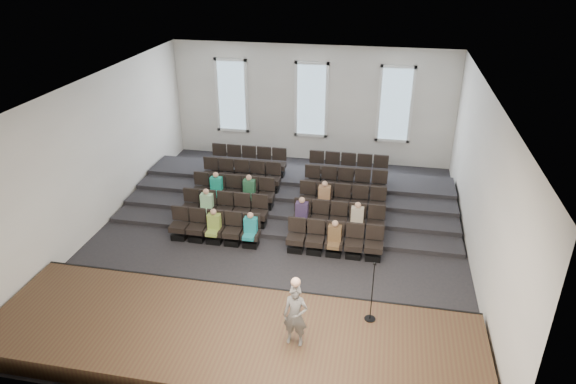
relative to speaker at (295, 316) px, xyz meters
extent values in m
plane|color=black|center=(-1.55, 5.18, -1.27)|extent=(14.00, 14.00, 0.00)
cube|color=white|center=(-1.55, 5.18, 3.74)|extent=(12.00, 14.00, 0.02)
cube|color=white|center=(-1.55, 12.20, 1.23)|extent=(12.00, 0.04, 5.00)
cube|color=white|center=(-1.55, -1.84, 1.23)|extent=(12.00, 0.04, 5.00)
cube|color=white|center=(-7.57, 5.18, 1.23)|extent=(0.04, 14.00, 5.00)
cube|color=white|center=(4.47, 5.18, 1.23)|extent=(0.04, 14.00, 5.00)
cube|color=#43311D|center=(-1.55, 0.08, -1.02)|extent=(11.80, 3.60, 0.50)
cube|color=black|center=(-1.55, 1.85, -1.02)|extent=(11.80, 0.06, 0.52)
cube|color=black|center=(-1.55, 7.51, -1.19)|extent=(11.80, 4.80, 0.15)
cube|color=black|center=(-1.55, 8.03, -1.12)|extent=(11.80, 3.75, 0.30)
cube|color=black|center=(-1.55, 8.56, -1.04)|extent=(11.80, 2.70, 0.45)
cube|color=black|center=(-1.55, 9.08, -0.97)|extent=(11.80, 1.65, 0.60)
cube|color=black|center=(-4.67, 4.58, -1.17)|extent=(0.47, 0.43, 0.20)
cube|color=black|center=(-4.67, 4.58, -0.86)|extent=(0.55, 0.50, 0.19)
cube|color=black|center=(-4.67, 4.79, -0.45)|extent=(0.55, 0.08, 0.50)
cube|color=black|center=(-4.07, 4.58, -1.17)|extent=(0.47, 0.43, 0.20)
cube|color=black|center=(-4.07, 4.58, -0.86)|extent=(0.55, 0.50, 0.19)
cube|color=black|center=(-4.07, 4.79, -0.45)|extent=(0.55, 0.08, 0.50)
cube|color=black|center=(-3.47, 4.58, -1.17)|extent=(0.47, 0.43, 0.20)
cube|color=black|center=(-3.47, 4.58, -0.86)|extent=(0.55, 0.50, 0.19)
cube|color=black|center=(-3.47, 4.79, -0.45)|extent=(0.55, 0.08, 0.50)
cube|color=black|center=(-2.87, 4.58, -1.17)|extent=(0.47, 0.43, 0.20)
cube|color=black|center=(-2.87, 4.58, -0.86)|extent=(0.55, 0.50, 0.19)
cube|color=black|center=(-2.87, 4.79, -0.45)|extent=(0.55, 0.08, 0.50)
cube|color=black|center=(-2.27, 4.58, -1.17)|extent=(0.47, 0.43, 0.20)
cube|color=black|center=(-2.27, 4.58, -0.86)|extent=(0.55, 0.50, 0.19)
cube|color=black|center=(-2.27, 4.79, -0.45)|extent=(0.55, 0.08, 0.50)
cube|color=black|center=(-0.82, 4.58, -1.17)|extent=(0.47, 0.43, 0.20)
cube|color=black|center=(-0.82, 4.58, -0.86)|extent=(0.55, 0.50, 0.19)
cube|color=black|center=(-0.82, 4.79, -0.45)|extent=(0.55, 0.08, 0.50)
cube|color=black|center=(-0.22, 4.58, -1.17)|extent=(0.47, 0.43, 0.20)
cube|color=black|center=(-0.22, 4.58, -0.86)|extent=(0.55, 0.50, 0.19)
cube|color=black|center=(-0.22, 4.79, -0.45)|extent=(0.55, 0.08, 0.50)
cube|color=black|center=(0.38, 4.58, -1.17)|extent=(0.47, 0.43, 0.20)
cube|color=black|center=(0.38, 4.58, -0.86)|extent=(0.55, 0.50, 0.19)
cube|color=black|center=(0.38, 4.79, -0.45)|extent=(0.55, 0.08, 0.50)
cube|color=black|center=(0.98, 4.58, -1.17)|extent=(0.47, 0.43, 0.20)
cube|color=black|center=(0.98, 4.58, -0.86)|extent=(0.55, 0.50, 0.19)
cube|color=black|center=(0.98, 4.79, -0.45)|extent=(0.55, 0.08, 0.50)
cube|color=black|center=(1.58, 4.58, -1.17)|extent=(0.47, 0.43, 0.20)
cube|color=black|center=(1.58, 4.58, -0.86)|extent=(0.55, 0.50, 0.19)
cube|color=black|center=(1.58, 4.79, -0.45)|extent=(0.55, 0.08, 0.50)
cube|color=black|center=(-4.67, 5.63, -1.02)|extent=(0.47, 0.43, 0.20)
cube|color=black|center=(-4.67, 5.63, -0.71)|extent=(0.55, 0.50, 0.19)
cube|color=black|center=(-4.67, 5.84, -0.30)|extent=(0.55, 0.08, 0.50)
cube|color=black|center=(-4.07, 5.63, -1.02)|extent=(0.47, 0.43, 0.20)
cube|color=black|center=(-4.07, 5.63, -0.71)|extent=(0.55, 0.50, 0.19)
cube|color=black|center=(-4.07, 5.84, -0.30)|extent=(0.55, 0.08, 0.50)
cube|color=black|center=(-3.47, 5.63, -1.02)|extent=(0.47, 0.43, 0.20)
cube|color=black|center=(-3.47, 5.63, -0.71)|extent=(0.55, 0.50, 0.19)
cube|color=black|center=(-3.47, 5.84, -0.30)|extent=(0.55, 0.08, 0.50)
cube|color=black|center=(-2.87, 5.63, -1.02)|extent=(0.47, 0.43, 0.20)
cube|color=black|center=(-2.87, 5.63, -0.71)|extent=(0.55, 0.50, 0.19)
cube|color=black|center=(-2.87, 5.84, -0.30)|extent=(0.55, 0.08, 0.50)
cube|color=black|center=(-2.27, 5.63, -1.02)|extent=(0.47, 0.43, 0.20)
cube|color=black|center=(-2.27, 5.63, -0.71)|extent=(0.55, 0.50, 0.19)
cube|color=black|center=(-2.27, 5.84, -0.30)|extent=(0.55, 0.08, 0.50)
cube|color=black|center=(-0.82, 5.63, -1.02)|extent=(0.47, 0.43, 0.20)
cube|color=black|center=(-0.82, 5.63, -0.71)|extent=(0.55, 0.50, 0.19)
cube|color=black|center=(-0.82, 5.84, -0.30)|extent=(0.55, 0.08, 0.50)
cube|color=black|center=(-0.22, 5.63, -1.02)|extent=(0.47, 0.43, 0.20)
cube|color=black|center=(-0.22, 5.63, -0.71)|extent=(0.55, 0.50, 0.19)
cube|color=black|center=(-0.22, 5.84, -0.30)|extent=(0.55, 0.08, 0.50)
cube|color=black|center=(0.38, 5.63, -1.02)|extent=(0.47, 0.43, 0.20)
cube|color=black|center=(0.38, 5.63, -0.71)|extent=(0.55, 0.50, 0.19)
cube|color=black|center=(0.38, 5.84, -0.30)|extent=(0.55, 0.08, 0.50)
cube|color=black|center=(0.98, 5.63, -1.02)|extent=(0.47, 0.43, 0.20)
cube|color=black|center=(0.98, 5.63, -0.71)|extent=(0.55, 0.50, 0.19)
cube|color=black|center=(0.98, 5.84, -0.30)|extent=(0.55, 0.08, 0.50)
cube|color=black|center=(1.58, 5.63, -1.02)|extent=(0.47, 0.43, 0.20)
cube|color=black|center=(1.58, 5.63, -0.71)|extent=(0.55, 0.50, 0.19)
cube|color=black|center=(1.58, 5.84, -0.30)|extent=(0.55, 0.08, 0.50)
cube|color=black|center=(-4.67, 6.68, -0.87)|extent=(0.47, 0.42, 0.20)
cube|color=black|center=(-4.67, 6.68, -0.56)|extent=(0.55, 0.50, 0.19)
cube|color=black|center=(-4.67, 6.89, -0.15)|extent=(0.55, 0.08, 0.50)
cube|color=black|center=(-4.07, 6.68, -0.87)|extent=(0.47, 0.42, 0.20)
cube|color=black|center=(-4.07, 6.68, -0.56)|extent=(0.55, 0.50, 0.19)
cube|color=black|center=(-4.07, 6.89, -0.15)|extent=(0.55, 0.08, 0.50)
cube|color=black|center=(-3.47, 6.68, -0.87)|extent=(0.47, 0.42, 0.20)
cube|color=black|center=(-3.47, 6.68, -0.56)|extent=(0.55, 0.50, 0.19)
cube|color=black|center=(-3.47, 6.89, -0.15)|extent=(0.55, 0.08, 0.50)
cube|color=black|center=(-2.87, 6.68, -0.87)|extent=(0.47, 0.42, 0.20)
cube|color=black|center=(-2.87, 6.68, -0.56)|extent=(0.55, 0.50, 0.19)
cube|color=black|center=(-2.87, 6.89, -0.15)|extent=(0.55, 0.08, 0.50)
cube|color=black|center=(-2.27, 6.68, -0.87)|extent=(0.47, 0.42, 0.20)
cube|color=black|center=(-2.27, 6.68, -0.56)|extent=(0.55, 0.50, 0.19)
cube|color=black|center=(-2.27, 6.89, -0.15)|extent=(0.55, 0.08, 0.50)
cube|color=black|center=(-0.82, 6.68, -0.87)|extent=(0.47, 0.42, 0.20)
cube|color=black|center=(-0.82, 6.68, -0.56)|extent=(0.55, 0.50, 0.19)
cube|color=black|center=(-0.82, 6.89, -0.15)|extent=(0.55, 0.08, 0.50)
cube|color=black|center=(-0.22, 6.68, -0.87)|extent=(0.47, 0.42, 0.20)
cube|color=black|center=(-0.22, 6.68, -0.56)|extent=(0.55, 0.50, 0.19)
cube|color=black|center=(-0.22, 6.89, -0.15)|extent=(0.55, 0.08, 0.50)
cube|color=black|center=(0.38, 6.68, -0.87)|extent=(0.47, 0.42, 0.20)
cube|color=black|center=(0.38, 6.68, -0.56)|extent=(0.55, 0.50, 0.19)
cube|color=black|center=(0.38, 6.89, -0.15)|extent=(0.55, 0.08, 0.50)
cube|color=black|center=(0.98, 6.68, -0.87)|extent=(0.47, 0.42, 0.20)
cube|color=black|center=(0.98, 6.68, -0.56)|extent=(0.55, 0.50, 0.19)
cube|color=black|center=(0.98, 6.89, -0.15)|extent=(0.55, 0.08, 0.50)
cube|color=black|center=(1.58, 6.68, -0.87)|extent=(0.47, 0.42, 0.20)
cube|color=black|center=(1.58, 6.68, -0.56)|extent=(0.55, 0.50, 0.19)
cube|color=black|center=(1.58, 6.89, -0.15)|extent=(0.55, 0.08, 0.50)
cube|color=black|center=(-4.67, 7.73, -0.72)|extent=(0.47, 0.42, 0.20)
cube|color=black|center=(-4.67, 7.73, -0.41)|extent=(0.55, 0.50, 0.19)
cube|color=black|center=(-4.67, 7.94, 0.00)|extent=(0.55, 0.08, 0.50)
cube|color=black|center=(-4.07, 7.73, -0.72)|extent=(0.47, 0.42, 0.20)
cube|color=black|center=(-4.07, 7.73, -0.41)|extent=(0.55, 0.50, 0.19)
cube|color=black|center=(-4.07, 7.94, 0.00)|extent=(0.55, 0.08, 0.50)
cube|color=black|center=(-3.47, 7.73, -0.72)|extent=(0.47, 0.42, 0.20)
cube|color=black|center=(-3.47, 7.73, -0.41)|extent=(0.55, 0.50, 0.19)
cube|color=black|center=(-3.47, 7.94, 0.00)|extent=(0.55, 0.08, 0.50)
cube|color=black|center=(-2.87, 7.73, -0.72)|extent=(0.47, 0.42, 0.20)
cube|color=black|center=(-2.87, 7.73, -0.41)|extent=(0.55, 0.50, 0.19)
cube|color=black|center=(-2.87, 7.94, 0.00)|extent=(0.55, 0.08, 0.50)
cube|color=black|center=(-2.27, 7.73, -0.72)|extent=(0.47, 0.42, 0.20)
cube|color=black|center=(-2.27, 7.73, -0.41)|extent=(0.55, 0.50, 0.19)
cube|color=black|center=(-2.27, 7.94, 0.00)|extent=(0.55, 0.08, 0.50)
cube|color=black|center=(-0.82, 7.73, -0.72)|extent=(0.47, 0.42, 0.20)
cube|color=black|center=(-0.82, 7.73, -0.41)|extent=(0.55, 0.50, 0.19)
cube|color=black|center=(-0.82, 7.94, 0.00)|extent=(0.55, 0.08, 0.50)
cube|color=black|center=(-0.22, 7.73, -0.72)|extent=(0.47, 0.42, 0.20)
cube|color=black|center=(-0.22, 7.73, -0.41)|extent=(0.55, 0.50, 0.19)
cube|color=black|center=(-0.22, 7.94, 0.00)|extent=(0.55, 0.08, 0.50)
cube|color=black|center=(0.38, 7.73, -0.72)|extent=(0.47, 0.42, 0.20)
cube|color=black|center=(0.38, 7.73, -0.41)|extent=(0.55, 0.50, 0.19)
cube|color=black|center=(0.38, 7.94, 0.00)|extent=(0.55, 0.08, 0.50)
cube|color=black|center=(0.98, 7.73, -0.72)|extent=(0.47, 0.42, 0.20)
cube|color=black|center=(0.98, 7.73, -0.41)|extent=(0.55, 0.50, 0.19)
cube|color=black|center=(0.98, 7.94, 0.00)|extent=(0.55, 0.08, 0.50)
cube|color=black|center=(1.58, 7.73, -0.72)|extent=(0.47, 0.42, 0.20)
cube|color=black|center=(1.58, 7.73, -0.41)|extent=(0.55, 0.50, 0.19)
cube|color=black|center=(1.58, 7.94, 0.00)|extent=(0.55, 0.08, 0.50)
cube|color=black|center=(-4.67, 8.78, -0.57)|extent=(0.47, 0.42, 0.20)
cube|color=black|center=(-4.67, 8.78, -0.26)|extent=(0.55, 0.50, 0.19)
cube|color=black|center=(-4.67, 8.99, 0.15)|extent=(0.55, 0.08, 0.50)
cube|color=black|center=(-4.07, 8.78, -0.57)|extent=(0.47, 0.42, 0.20)
cube|color=black|center=(-4.07, 8.78, -0.26)|extent=(0.55, 0.50, 0.19)
cube|color=black|center=(-4.07, 8.99, 0.15)|extent=(0.55, 0.08, 0.50)
cube|color=black|center=(-3.47, 8.78, -0.57)|extent=(0.47, 0.42, 0.20)
cube|color=black|center=(-3.47, 8.78, -0.26)|extent=(0.55, 0.50, 0.19)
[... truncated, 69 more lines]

